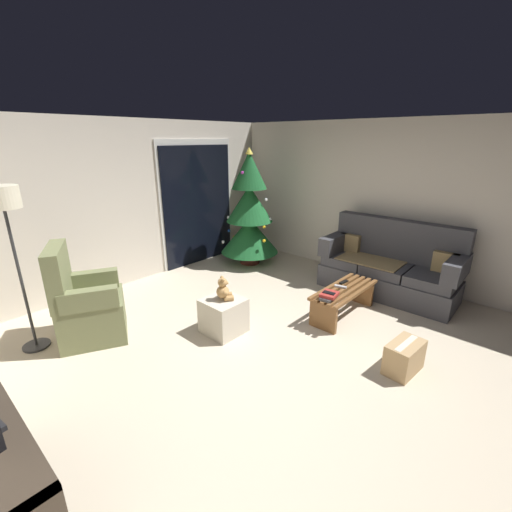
{
  "coord_description": "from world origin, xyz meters",
  "views": [
    {
      "loc": [
        -2.55,
        -1.98,
        2.22
      ],
      "look_at": [
        0.4,
        0.7,
        0.85
      ],
      "focal_mm": 24.24,
      "sensor_mm": 36.0,
      "label": 1
    }
  ],
  "objects_px": {
    "christmas_tree": "(249,215)",
    "ottoman": "(224,316)",
    "coffee_table": "(344,297)",
    "book_stack": "(329,295)",
    "floor_lamp": "(5,214)",
    "remote_black": "(344,282)",
    "armchair": "(86,306)",
    "cell_phone": "(329,293)",
    "cardboard_box_taped_mid_floor": "(404,357)",
    "teddy_bear_honey": "(224,290)",
    "remote_silver": "(340,287)",
    "couch": "(389,267)"
  },
  "relations": [
    {
      "from": "floor_lamp",
      "to": "cardboard_box_taped_mid_floor",
      "type": "height_order",
      "value": "floor_lamp"
    },
    {
      "from": "cell_phone",
      "to": "christmas_tree",
      "type": "xyz_separation_m",
      "value": [
        1.04,
        2.29,
        0.46
      ]
    },
    {
      "from": "floor_lamp",
      "to": "ottoman",
      "type": "distance_m",
      "value": 2.47
    },
    {
      "from": "armchair",
      "to": "teddy_bear_honey",
      "type": "relative_size",
      "value": 3.96
    },
    {
      "from": "coffee_table",
      "to": "cardboard_box_taped_mid_floor",
      "type": "relative_size",
      "value": 2.48
    },
    {
      "from": "cell_phone",
      "to": "ottoman",
      "type": "xyz_separation_m",
      "value": [
        -0.94,
        0.86,
        -0.24
      ]
    },
    {
      "from": "christmas_tree",
      "to": "coffee_table",
      "type": "bearing_deg",
      "value": -105.73
    },
    {
      "from": "cell_phone",
      "to": "teddy_bear_honey",
      "type": "height_order",
      "value": "teddy_bear_honey"
    },
    {
      "from": "cell_phone",
      "to": "christmas_tree",
      "type": "height_order",
      "value": "christmas_tree"
    },
    {
      "from": "remote_black",
      "to": "armchair",
      "type": "bearing_deg",
      "value": -119.61
    },
    {
      "from": "cell_phone",
      "to": "floor_lamp",
      "type": "bearing_deg",
      "value": 131.85
    },
    {
      "from": "couch",
      "to": "cell_phone",
      "type": "xyz_separation_m",
      "value": [
        -1.48,
        0.14,
        0.06
      ]
    },
    {
      "from": "ottoman",
      "to": "cardboard_box_taped_mid_floor",
      "type": "relative_size",
      "value": 0.99
    },
    {
      "from": "coffee_table",
      "to": "teddy_bear_honey",
      "type": "distance_m",
      "value": 1.6
    },
    {
      "from": "book_stack",
      "to": "christmas_tree",
      "type": "height_order",
      "value": "christmas_tree"
    },
    {
      "from": "ottoman",
      "to": "teddy_bear_honey",
      "type": "bearing_deg",
      "value": -32.66
    },
    {
      "from": "remote_silver",
      "to": "floor_lamp",
      "type": "bearing_deg",
      "value": 129.73
    },
    {
      "from": "cardboard_box_taped_mid_floor",
      "to": "christmas_tree",
      "type": "bearing_deg",
      "value": 68.86
    },
    {
      "from": "ottoman",
      "to": "couch",
      "type": "bearing_deg",
      "value": -22.37
    },
    {
      "from": "book_stack",
      "to": "armchair",
      "type": "xyz_separation_m",
      "value": [
        -2.08,
        1.92,
        -0.01
      ]
    },
    {
      "from": "teddy_bear_honey",
      "to": "cardboard_box_taped_mid_floor",
      "type": "relative_size",
      "value": 0.64
    },
    {
      "from": "christmas_tree",
      "to": "teddy_bear_honey",
      "type": "distance_m",
      "value": 2.46
    },
    {
      "from": "armchair",
      "to": "floor_lamp",
      "type": "relative_size",
      "value": 0.63
    },
    {
      "from": "book_stack",
      "to": "floor_lamp",
      "type": "bearing_deg",
      "value": 139.86
    },
    {
      "from": "christmas_tree",
      "to": "floor_lamp",
      "type": "height_order",
      "value": "christmas_tree"
    },
    {
      "from": "coffee_table",
      "to": "cardboard_box_taped_mid_floor",
      "type": "xyz_separation_m",
      "value": [
        -0.64,
        -1.02,
        -0.1
      ]
    },
    {
      "from": "christmas_tree",
      "to": "floor_lamp",
      "type": "xyz_separation_m",
      "value": [
        -3.61,
        -0.11,
        0.59
      ]
    },
    {
      "from": "floor_lamp",
      "to": "cardboard_box_taped_mid_floor",
      "type": "bearing_deg",
      "value": -53.91
    },
    {
      "from": "couch",
      "to": "remote_black",
      "type": "height_order",
      "value": "couch"
    },
    {
      "from": "ottoman",
      "to": "remote_black",
      "type": "bearing_deg",
      "value": -26.98
    },
    {
      "from": "cell_phone",
      "to": "floor_lamp",
      "type": "distance_m",
      "value": 3.53
    },
    {
      "from": "floor_lamp",
      "to": "remote_silver",
      "type": "bearing_deg",
      "value": -35.63
    },
    {
      "from": "cell_phone",
      "to": "christmas_tree",
      "type": "relative_size",
      "value": 0.07
    },
    {
      "from": "cardboard_box_taped_mid_floor",
      "to": "ottoman",
      "type": "bearing_deg",
      "value": 110.38
    },
    {
      "from": "cell_phone",
      "to": "armchair",
      "type": "bearing_deg",
      "value": 129.26
    },
    {
      "from": "floor_lamp",
      "to": "teddy_bear_honey",
      "type": "height_order",
      "value": "floor_lamp"
    },
    {
      "from": "remote_silver",
      "to": "armchair",
      "type": "height_order",
      "value": "armchair"
    },
    {
      "from": "remote_black",
      "to": "cardboard_box_taped_mid_floor",
      "type": "distance_m",
      "value": 1.39
    },
    {
      "from": "couch",
      "to": "remote_silver",
      "type": "distance_m",
      "value": 1.11
    },
    {
      "from": "floor_lamp",
      "to": "ottoman",
      "type": "xyz_separation_m",
      "value": [
        1.63,
        -1.32,
        -1.29
      ]
    },
    {
      "from": "coffee_table",
      "to": "floor_lamp",
      "type": "height_order",
      "value": "floor_lamp"
    },
    {
      "from": "book_stack",
      "to": "christmas_tree",
      "type": "distance_m",
      "value": 2.56
    },
    {
      "from": "couch",
      "to": "christmas_tree",
      "type": "relative_size",
      "value": 0.94
    },
    {
      "from": "cell_phone",
      "to": "armchair",
      "type": "xyz_separation_m",
      "value": [
        -2.07,
        1.92,
        -0.05
      ]
    },
    {
      "from": "remote_black",
      "to": "teddy_bear_honey",
      "type": "relative_size",
      "value": 0.55
    },
    {
      "from": "remote_silver",
      "to": "teddy_bear_honey",
      "type": "height_order",
      "value": "teddy_bear_honey"
    },
    {
      "from": "coffee_table",
      "to": "cell_phone",
      "type": "xyz_separation_m",
      "value": [
        -0.4,
        -0.0,
        0.2
      ]
    },
    {
      "from": "christmas_tree",
      "to": "ottoman",
      "type": "xyz_separation_m",
      "value": [
        -1.97,
        -1.43,
        -0.71
      ]
    },
    {
      "from": "couch",
      "to": "cardboard_box_taped_mid_floor",
      "type": "distance_m",
      "value": 1.95
    },
    {
      "from": "coffee_table",
      "to": "christmas_tree",
      "type": "distance_m",
      "value": 2.46
    }
  ]
}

